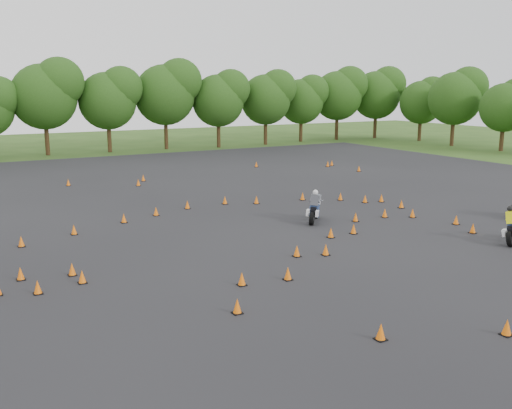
# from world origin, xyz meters

# --- Properties ---
(ground) EXTENTS (140.00, 140.00, 0.00)m
(ground) POSITION_xyz_m (0.00, 0.00, 0.00)
(ground) COLOR #2D5119
(ground) RESTS_ON ground
(asphalt_pad) EXTENTS (62.00, 62.00, 0.00)m
(asphalt_pad) POSITION_xyz_m (0.00, 6.00, 0.01)
(asphalt_pad) COLOR black
(asphalt_pad) RESTS_ON ground
(treeline) EXTENTS (86.75, 32.10, 10.25)m
(treeline) POSITION_xyz_m (1.76, 35.32, 4.54)
(treeline) COLOR #214413
(treeline) RESTS_ON ground
(traffic_cones) EXTENTS (36.55, 33.24, 0.45)m
(traffic_cones) POSITION_xyz_m (-0.33, 5.73, 0.23)
(traffic_cones) COLOR orange
(traffic_cones) RESTS_ON asphalt_pad
(rider_grey) EXTENTS (1.99, 2.06, 1.69)m
(rider_grey) POSITION_xyz_m (3.28, 3.84, 0.85)
(rider_grey) COLOR #46484E
(rider_grey) RESTS_ON ground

